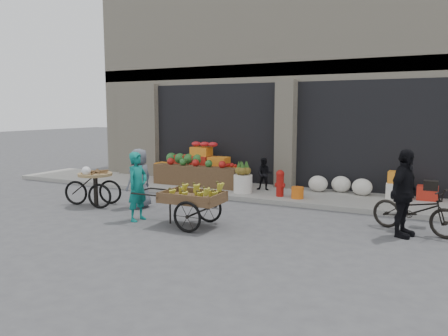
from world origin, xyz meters
The scene contains 15 objects.
ground centered at (0.00, 0.00, 0.00)m, with size 80.00×80.00×0.00m, color #424244.
sidewalk centered at (0.00, 4.10, 0.06)m, with size 18.00×2.20×0.12m, color gray.
building centered at (0.00, 8.03, 3.37)m, with size 14.00×6.45×7.00m.
fruit_display centered at (-2.48, 4.38, 0.67)m, with size 3.10×1.12×1.24m.
pineapple_bin centered at (-0.75, 3.60, 0.37)m, with size 0.52×0.52×0.50m, color silver.
fire_hydrant centered at (0.35, 3.55, 0.50)m, with size 0.22×0.22×0.71m.
orange_bucket centered at (0.85, 3.50, 0.27)m, with size 0.32×0.32×0.30m, color orange.
right_bay_goods centered at (2.61, 4.70, 0.41)m, with size 3.35×0.60×0.70m.
seated_person centered at (-0.35, 4.20, 0.58)m, with size 0.45×0.35×0.93m, color black.
banana_cart centered at (-0.44, 0.28, 0.65)m, with size 2.14×0.95×0.89m.
vendor_woman centered at (-1.72, 0.17, 0.75)m, with size 0.55×0.36×1.51m, color #0F746C.
tricycle_cart centered at (-3.60, 0.88, 0.57)m, with size 1.46×1.03×0.95m.
vendor_grey centered at (-2.46, 1.20, 0.73)m, with size 0.72×0.47×1.47m, color slate.
bicycle centered at (3.75, 1.85, 0.45)m, with size 0.60×1.72×0.90m, color black.
cyclist centered at (3.55, 1.45, 0.84)m, with size 0.99×0.41×1.68m, color black.
Camera 1 is at (4.15, -7.32, 2.40)m, focal length 35.00 mm.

